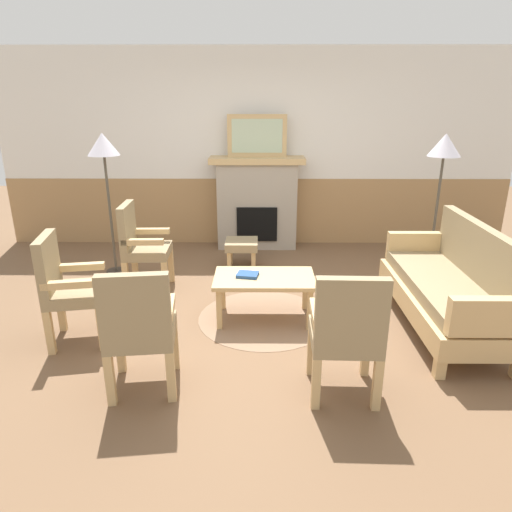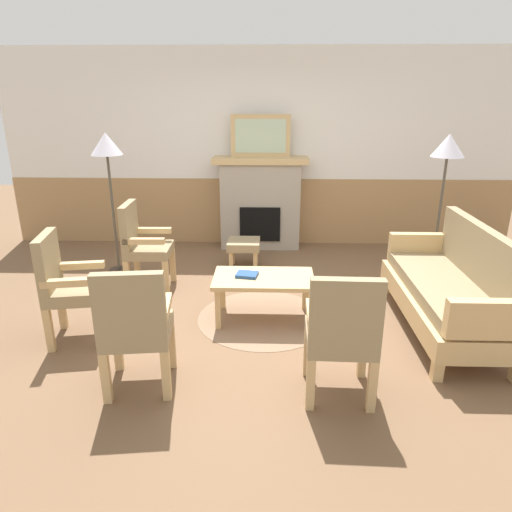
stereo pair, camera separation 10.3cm
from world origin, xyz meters
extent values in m
plane|color=brown|center=(0.00, 0.00, 0.00)|extent=(14.00, 14.00, 0.00)
cube|color=white|center=(0.00, 2.60, 1.35)|extent=(7.20, 0.12, 2.70)
cube|color=#A87F51|center=(0.00, 2.53, 0.47)|extent=(7.20, 0.02, 0.95)
cube|color=#A39989|center=(0.00, 2.35, 0.60)|extent=(1.10, 0.36, 1.20)
cube|color=black|center=(0.00, 2.16, 0.38)|extent=(0.56, 0.02, 0.48)
cube|color=tan|center=(0.00, 2.35, 1.24)|extent=(1.30, 0.44, 0.08)
cube|color=tan|center=(0.00, 2.35, 1.56)|extent=(0.80, 0.03, 0.56)
cube|color=#B2C6A8|center=(0.00, 2.33, 1.56)|extent=(0.68, 0.01, 0.44)
cube|color=tan|center=(1.43, 0.75, 0.08)|extent=(0.08, 0.08, 0.16)
cube|color=tan|center=(1.43, -0.93, 0.08)|extent=(0.08, 0.08, 0.16)
cube|color=tan|center=(2.03, 0.75, 0.08)|extent=(0.08, 0.08, 0.16)
cube|color=tan|center=(1.73, -0.09, 0.26)|extent=(0.70, 1.80, 0.20)
cube|color=#937F5B|center=(1.73, -0.09, 0.42)|extent=(0.60, 1.70, 0.12)
cube|color=#937F5B|center=(2.03, -0.09, 0.73)|extent=(0.10, 1.70, 0.50)
cube|color=tan|center=(1.73, 0.76, 0.53)|extent=(0.60, 0.10, 0.30)
cube|color=tan|center=(1.73, -0.94, 0.53)|extent=(0.60, 0.10, 0.30)
cube|color=tan|center=(-0.34, -0.15, 0.20)|extent=(0.05, 0.05, 0.40)
cube|color=tan|center=(0.50, -0.15, 0.20)|extent=(0.05, 0.05, 0.40)
cube|color=tan|center=(-0.34, 0.29, 0.20)|extent=(0.05, 0.05, 0.40)
cube|color=tan|center=(0.50, 0.29, 0.20)|extent=(0.05, 0.05, 0.40)
cube|color=tan|center=(0.08, 0.07, 0.42)|extent=(0.96, 0.56, 0.04)
cylinder|color=#896B51|center=(0.08, 0.07, 0.00)|extent=(1.29, 1.29, 0.01)
cube|color=navy|center=(-0.08, 0.08, 0.46)|extent=(0.22, 0.19, 0.03)
cube|color=tan|center=(-0.34, 1.32, 0.13)|extent=(0.05, 0.05, 0.26)
cube|color=tan|center=(-0.04, 1.32, 0.13)|extent=(0.05, 0.05, 0.26)
cube|color=tan|center=(-0.34, 1.62, 0.13)|extent=(0.05, 0.05, 0.26)
cube|color=tan|center=(-0.04, 1.62, 0.13)|extent=(0.05, 0.05, 0.26)
cube|color=#937F5B|center=(-0.19, 1.47, 0.31)|extent=(0.40, 0.40, 0.10)
cube|color=tan|center=(-1.00, 1.01, 0.20)|extent=(0.06, 0.06, 0.40)
cube|color=tan|center=(-0.99, 0.59, 0.20)|extent=(0.06, 0.06, 0.40)
cube|color=tan|center=(-1.42, 1.00, 0.20)|extent=(0.06, 0.06, 0.40)
cube|color=tan|center=(-1.41, 0.58, 0.20)|extent=(0.06, 0.06, 0.40)
cube|color=#937F5B|center=(-1.20, 0.79, 0.45)|extent=(0.49, 0.49, 0.10)
cube|color=#937F5B|center=(-1.40, 0.79, 0.74)|extent=(0.09, 0.48, 0.48)
cube|color=tan|center=(-1.21, 1.00, 0.62)|extent=(0.44, 0.08, 0.06)
cube|color=tan|center=(-1.20, 0.59, 0.62)|extent=(0.44, 0.08, 0.06)
cube|color=tan|center=(-1.38, -0.11, 0.20)|extent=(0.07, 0.07, 0.40)
cube|color=tan|center=(-1.31, -0.53, 0.20)|extent=(0.07, 0.07, 0.40)
cube|color=tan|center=(-1.80, -0.19, 0.20)|extent=(0.07, 0.07, 0.40)
cube|color=tan|center=(-1.72, -0.60, 0.20)|extent=(0.07, 0.07, 0.40)
cube|color=#937F5B|center=(-1.55, -0.36, 0.45)|extent=(0.55, 0.55, 0.10)
cube|color=#937F5B|center=(-1.75, -0.39, 0.74)|extent=(0.16, 0.49, 0.48)
cube|color=tan|center=(-1.59, -0.16, 0.62)|extent=(0.45, 0.14, 0.06)
cube|color=tan|center=(-1.52, -0.56, 0.62)|extent=(0.45, 0.14, 0.06)
cube|color=tan|center=(0.44, -0.88, 0.20)|extent=(0.06, 0.06, 0.40)
cube|color=tan|center=(0.86, -0.89, 0.20)|extent=(0.06, 0.06, 0.40)
cube|color=tan|center=(0.43, -1.30, 0.20)|extent=(0.06, 0.06, 0.40)
cube|color=tan|center=(0.85, -1.31, 0.20)|extent=(0.06, 0.06, 0.40)
cube|color=#937F5B|center=(0.64, -1.10, 0.45)|extent=(0.49, 0.49, 0.10)
cube|color=#937F5B|center=(0.64, -1.30, 0.74)|extent=(0.48, 0.09, 0.48)
cube|color=tan|center=(0.44, -1.09, 0.62)|extent=(0.08, 0.44, 0.06)
cube|color=tan|center=(0.85, -1.10, 0.62)|extent=(0.08, 0.44, 0.06)
cube|color=tan|center=(-1.06, -0.86, 0.20)|extent=(0.07, 0.07, 0.40)
cube|color=tan|center=(-0.64, -0.81, 0.20)|extent=(0.07, 0.07, 0.40)
cube|color=tan|center=(-1.01, -1.27, 0.20)|extent=(0.07, 0.07, 0.40)
cube|color=tan|center=(-0.59, -1.22, 0.20)|extent=(0.07, 0.07, 0.40)
cube|color=#937F5B|center=(-0.82, -1.04, 0.45)|extent=(0.53, 0.53, 0.10)
cube|color=#937F5B|center=(-0.80, -1.24, 0.74)|extent=(0.49, 0.13, 0.48)
cube|color=tan|center=(-1.03, -1.06, 0.62)|extent=(0.12, 0.45, 0.06)
cube|color=tan|center=(-0.62, -1.02, 0.62)|extent=(0.12, 0.45, 0.06)
cylinder|color=#332D28|center=(2.09, 1.23, 0.01)|extent=(0.24, 0.24, 0.03)
cylinder|color=#4C473D|center=(2.09, 1.23, 0.73)|extent=(0.03, 0.03, 1.40)
cone|color=silver|center=(2.09, 1.23, 1.55)|extent=(0.36, 0.36, 0.25)
cylinder|color=#332D28|center=(-1.74, 1.29, 0.01)|extent=(0.24, 0.24, 0.03)
cylinder|color=#4C473D|center=(-1.74, 1.29, 0.73)|extent=(0.03, 0.03, 1.40)
cone|color=silver|center=(-1.74, 1.29, 1.55)|extent=(0.36, 0.36, 0.25)
camera|label=1|loc=(0.03, -4.00, 2.08)|focal=32.24mm
camera|label=2|loc=(0.13, -4.00, 2.08)|focal=32.24mm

